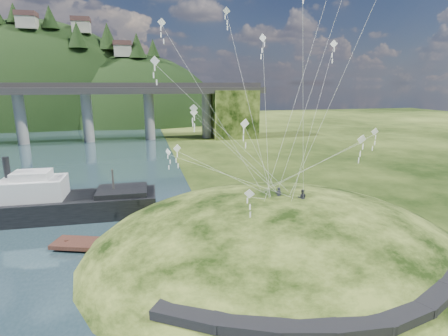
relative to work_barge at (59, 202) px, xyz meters
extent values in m
plane|color=black|center=(12.92, -15.23, -1.81)|extent=(320.00, 320.00, 0.00)
ellipsoid|color=black|center=(20.92, -13.23, -3.31)|extent=(36.00, 32.00, 13.00)
cube|color=black|center=(11.42, -23.23, 0.22)|extent=(4.32, 3.62, 0.71)
cube|color=black|center=(14.42, -24.88, 0.28)|extent=(4.10, 2.97, 0.61)
cube|color=black|center=(17.42, -25.88, 0.27)|extent=(3.85, 2.37, 0.62)
cube|color=black|center=(20.42, -26.33, 0.23)|extent=(3.62, 1.83, 0.66)
cube|color=black|center=(23.42, -26.13, 0.24)|extent=(3.82, 2.27, 0.68)
cube|color=black|center=(26.42, -25.18, 0.33)|extent=(4.11, 2.97, 0.71)
cylinder|color=gray|center=(-19.08, 54.77, 4.69)|extent=(2.60, 2.60, 13.00)
cylinder|color=gray|center=(-3.58, 54.77, 4.69)|extent=(2.60, 2.60, 13.00)
cylinder|color=gray|center=(11.92, 54.77, 4.69)|extent=(2.60, 2.60, 13.00)
cylinder|color=gray|center=(27.42, 54.77, 4.69)|extent=(2.60, 2.60, 13.00)
cube|color=black|center=(34.92, 54.77, 4.69)|extent=(12.00, 11.00, 13.00)
ellipsoid|color=black|center=(-27.08, 110.77, -7.81)|extent=(96.00, 68.00, 88.00)
ellipsoid|color=black|center=(7.92, 102.77, -11.81)|extent=(76.00, 56.00, 72.00)
cone|color=black|center=(-29.95, 98.84, 36.08)|extent=(4.97, 4.97, 6.54)
cone|color=black|center=(-18.49, 96.81, 34.87)|extent=(5.83, 5.83, 7.67)
cone|color=black|center=(-9.53, 91.86, 28.78)|extent=(6.47, 6.47, 8.51)
cone|color=black|center=(-0.30, 98.76, 29.43)|extent=(7.13, 7.13, 9.38)
cone|color=black|center=(9.80, 93.80, 26.06)|extent=(6.56, 6.56, 8.63)
cone|color=black|center=(15.69, 99.40, 25.87)|extent=(4.88, 4.88, 6.42)
cube|color=beige|center=(-25.08, 94.77, 32.47)|extent=(6.00, 5.00, 4.00)
cube|color=brown|center=(-25.08, 94.77, 35.17)|extent=(6.40, 5.40, 1.60)
cube|color=beige|center=(-9.08, 100.77, 32.37)|extent=(6.00, 5.00, 4.00)
cube|color=brown|center=(-9.08, 100.77, 35.07)|extent=(6.40, 5.40, 1.60)
cube|color=beige|center=(4.92, 94.77, 24.07)|extent=(6.00, 5.00, 4.00)
cube|color=brown|center=(4.92, 94.77, 26.77)|extent=(6.40, 5.40, 1.60)
cube|color=black|center=(0.37, -0.01, -0.59)|extent=(20.78, 6.25, 2.44)
cube|color=silver|center=(-2.44, 0.07, 1.57)|extent=(6.68, 4.32, 2.62)
cube|color=silver|center=(-2.44, 0.07, 3.16)|extent=(3.83, 2.92, 1.12)
cube|color=black|center=(6.92, -0.21, 0.91)|extent=(5.76, 4.86, 0.56)
cylinder|color=black|center=(-4.79, 0.15, 4.28)|extent=(0.66, 0.66, 2.25)
cylinder|color=#2D2B2B|center=(5.99, -0.18, 2.13)|extent=(0.22, 0.22, 2.81)
cube|color=#3B1F18|center=(8.31, -10.40, -1.32)|extent=(15.22, 7.30, 0.38)
cylinder|color=#3B1F18|center=(2.13, -8.24, -1.59)|extent=(0.33, 0.33, 1.09)
cylinder|color=#3B1F18|center=(5.22, -9.32, -1.59)|extent=(0.33, 0.33, 1.09)
cylinder|color=#3B1F18|center=(8.31, -10.40, -1.59)|extent=(0.33, 0.33, 1.09)
cylinder|color=#3B1F18|center=(11.41, -11.48, -1.59)|extent=(0.33, 0.33, 1.09)
cylinder|color=#3B1F18|center=(14.50, -12.56, -1.59)|extent=(0.33, 0.33, 1.09)
imported|color=#23242E|center=(21.15, -12.59, 3.96)|extent=(0.61, 0.45, 1.55)
imported|color=#23242E|center=(23.01, -13.55, 3.93)|extent=(0.92, 0.83, 1.56)
cube|color=white|center=(14.41, -7.32, 10.74)|extent=(0.79, 0.28, 0.77)
cube|color=white|center=(14.41, -7.32, 10.17)|extent=(0.10, 0.04, 0.46)
cube|color=white|center=(14.41, -7.32, 9.61)|extent=(0.10, 0.04, 0.46)
cube|color=white|center=(14.41, -7.32, 9.04)|extent=(0.10, 0.04, 0.46)
cube|color=white|center=(17.71, -13.20, 9.83)|extent=(0.82, 0.34, 0.84)
cube|color=white|center=(17.71, -13.20, 9.22)|extent=(0.10, 0.08, 0.50)
cube|color=white|center=(17.71, -13.20, 8.61)|extent=(0.10, 0.08, 0.50)
cube|color=white|center=(17.71, -13.20, 8.00)|extent=(0.10, 0.08, 0.50)
cube|color=white|center=(15.00, -3.54, 10.04)|extent=(0.87, 0.21, 0.87)
cube|color=white|center=(15.00, -3.54, 9.42)|extent=(0.11, 0.06, 0.51)
cube|color=white|center=(15.00, -3.54, 8.80)|extent=(0.11, 0.06, 0.51)
cube|color=white|center=(15.00, -3.54, 8.18)|extent=(0.11, 0.06, 0.51)
cube|color=white|center=(11.70, -7.54, 18.23)|extent=(0.72, 0.20, 0.72)
cube|color=white|center=(11.70, -7.54, 17.71)|extent=(0.09, 0.05, 0.42)
cube|color=white|center=(11.70, -7.54, 17.20)|extent=(0.09, 0.05, 0.42)
cube|color=white|center=(11.70, -7.54, 16.68)|extent=(0.09, 0.05, 0.42)
cube|color=white|center=(27.33, -15.20, 8.48)|extent=(0.85, 0.32, 0.82)
cube|color=white|center=(27.33, -15.20, 7.88)|extent=(0.11, 0.06, 0.49)
cube|color=white|center=(27.33, -15.20, 7.28)|extent=(0.11, 0.06, 0.49)
cube|color=white|center=(27.33, -15.20, 6.68)|extent=(0.11, 0.06, 0.49)
cube|color=white|center=(12.88, -5.79, 6.65)|extent=(0.82, 0.38, 0.86)
cube|color=white|center=(12.88, -5.79, 6.04)|extent=(0.10, 0.08, 0.50)
cube|color=white|center=(12.88, -5.79, 5.42)|extent=(0.10, 0.08, 0.50)
cube|color=white|center=(12.88, -5.79, 4.81)|extent=(0.10, 0.08, 0.50)
cube|color=white|center=(10.69, -13.06, 14.67)|extent=(0.69, 0.31, 0.71)
cube|color=white|center=(10.69, -13.06, 14.15)|extent=(0.10, 0.02, 0.42)
cube|color=white|center=(10.69, -13.06, 13.63)|extent=(0.10, 0.02, 0.42)
cube|color=white|center=(10.69, -13.06, 13.11)|extent=(0.10, 0.02, 0.42)
cube|color=white|center=(16.83, -17.48, 5.22)|extent=(0.72, 0.33, 0.74)
cube|color=white|center=(16.83, -17.48, 4.68)|extent=(0.10, 0.03, 0.44)
cube|color=white|center=(16.83, -17.48, 4.14)|extent=(0.10, 0.03, 0.44)
cube|color=white|center=(16.83, -17.48, 3.60)|extent=(0.10, 0.03, 0.44)
cube|color=white|center=(30.71, -3.87, 17.28)|extent=(0.60, 0.67, 0.84)
cube|color=white|center=(30.71, -3.87, 16.67)|extent=(0.10, 0.08, 0.49)
cube|color=white|center=(30.71, -3.87, 16.07)|extent=(0.10, 0.08, 0.49)
cube|color=white|center=(30.71, -3.87, 15.46)|extent=(0.10, 0.08, 0.49)
cube|color=white|center=(18.09, -5.39, 19.83)|extent=(0.73, 0.25, 0.71)
cube|color=white|center=(18.09, -5.39, 19.32)|extent=(0.10, 0.04, 0.42)
cube|color=white|center=(18.09, -5.39, 18.80)|extent=(0.10, 0.04, 0.42)
cube|color=white|center=(18.09, -5.39, 18.29)|extent=(0.10, 0.04, 0.42)
cube|color=white|center=(19.49, -12.04, 16.63)|extent=(0.42, 0.58, 0.66)
cube|color=white|center=(19.49, -12.04, 16.14)|extent=(0.08, 0.07, 0.40)
cube|color=white|center=(19.49, -12.04, 15.66)|extent=(0.08, 0.07, 0.40)
cube|color=white|center=(19.49, -12.04, 15.17)|extent=(0.08, 0.07, 0.40)
cube|color=white|center=(28.57, -15.13, 9.09)|extent=(0.67, 0.21, 0.66)
cube|color=white|center=(28.57, -15.13, 8.61)|extent=(0.09, 0.04, 0.39)
cube|color=white|center=(28.57, -15.13, 8.14)|extent=(0.09, 0.04, 0.39)
cube|color=white|center=(28.57, -15.13, 7.66)|extent=(0.09, 0.04, 0.39)
cube|color=white|center=(11.72, -9.10, 6.97)|extent=(0.43, 0.56, 0.66)
cube|color=white|center=(11.72, -9.10, 6.49)|extent=(0.08, 0.07, 0.39)
cube|color=white|center=(11.72, -9.10, 6.02)|extent=(0.08, 0.07, 0.39)
cube|color=white|center=(11.72, -9.10, 5.54)|extent=(0.08, 0.07, 0.39)
cube|color=white|center=(18.83, -20.41, 17.74)|extent=(0.09, 0.02, 0.38)
camera|label=1|loc=(9.36, -40.60, 13.05)|focal=28.00mm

